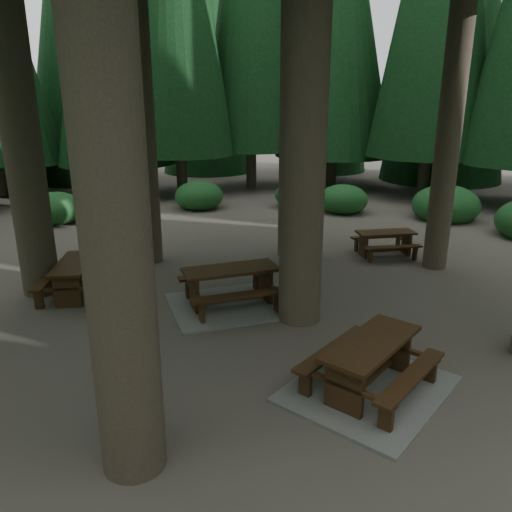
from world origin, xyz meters
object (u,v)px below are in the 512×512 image
object	(u,v)px
picnic_table_b	(75,273)
picnic_table_c	(231,293)
picnic_table_a	(369,373)
picnic_table_d	(385,240)

from	to	relation	value
picnic_table_b	picnic_table_c	size ratio (longest dim) A/B	0.82
picnic_table_a	picnic_table_c	xyz separation A→B (m)	(-1.06, 3.80, 0.01)
picnic_table_b	picnic_table_d	world-z (taller)	picnic_table_b
picnic_table_a	picnic_table_d	size ratio (longest dim) A/B	1.75
picnic_table_c	picnic_table_d	size ratio (longest dim) A/B	1.41
picnic_table_b	picnic_table_d	distance (m)	8.27
picnic_table_a	picnic_table_b	size ratio (longest dim) A/B	1.51
picnic_table_a	picnic_table_d	world-z (taller)	picnic_table_a
picnic_table_c	picnic_table_d	bearing A→B (deg)	21.54
picnic_table_a	picnic_table_c	distance (m)	3.95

